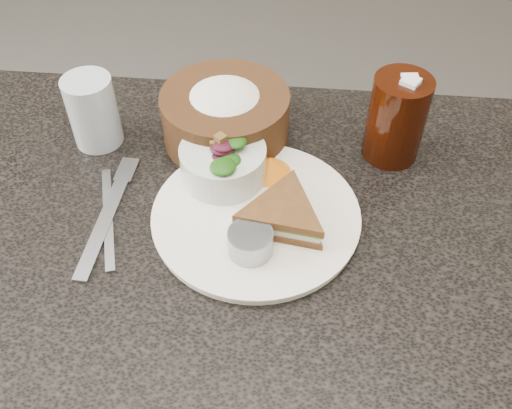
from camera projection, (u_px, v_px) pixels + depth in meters
The scene contains 11 objects.
dining_table at pixel (238, 358), 1.08m from camera, with size 1.00×0.70×0.75m, color black.
dinner_plate at pixel (256, 216), 0.81m from camera, with size 0.29×0.29×0.01m, color white.
sandwich at pixel (283, 214), 0.78m from camera, with size 0.14×0.14×0.04m, color brown, non-canonical shape.
salad_bowl at pixel (223, 157), 0.83m from camera, with size 0.13×0.13×0.07m, color silver, non-canonical shape.
dressing_ramekin at pixel (250, 242), 0.75m from camera, with size 0.06×0.06×0.04m, color gray.
orange_wedge at pixel (270, 165), 0.85m from camera, with size 0.07×0.07×0.03m, color orange.
fork at pixel (105, 221), 0.81m from camera, with size 0.02×0.21×0.01m, color #9A9EA7.
knife at pixel (108, 217), 0.82m from camera, with size 0.01×0.20×0.00m, color #A4A7AC.
bread_basket at pixel (225, 109), 0.90m from camera, with size 0.20×0.20×0.12m, color #4D2F18, non-canonical shape.
cola_glass at pixel (397, 115), 0.86m from camera, with size 0.09×0.09×0.15m, color black, non-canonical shape.
water_glass at pixel (93, 111), 0.89m from camera, with size 0.08×0.08×0.12m, color #ACB9C6.
Camera 1 is at (0.08, -0.52, 1.36)m, focal length 40.00 mm.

